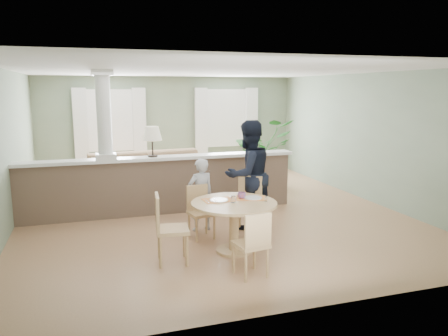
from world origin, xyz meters
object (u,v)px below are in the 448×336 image
object	(u,v)px
child_person	(201,195)
man_person	(248,175)
chair_side	(167,226)
sofa	(149,175)
dining_table	(234,212)
chair_far_man	(248,202)
chair_near	(253,242)
chair_far_boy	(200,209)
houseplant	(261,152)

from	to	relation	value
child_person	man_person	distance (m)	0.88
chair_side	sofa	bearing A→B (deg)	2.05
chair_side	man_person	size ratio (longest dim) A/B	0.52
dining_table	child_person	size ratio (longest dim) A/B	1.01
sofa	man_person	distance (m)	3.15
chair_side	child_person	distance (m)	1.47
chair_far_man	chair_side	xyz separation A→B (m)	(-1.50, -0.86, 0.01)
sofa	chair_near	distance (m)	4.81
dining_table	chair_far_boy	size ratio (longest dim) A/B	1.48
houseplant	chair_side	size ratio (longest dim) A/B	1.71
man_person	child_person	bearing A→B (deg)	-23.96
dining_table	child_person	xyz separation A→B (m)	(-0.22, 1.10, 0.02)
chair_side	child_person	xyz separation A→B (m)	(0.80, 1.23, 0.08)
chair_far_boy	houseplant	bearing A→B (deg)	44.90
houseplant	chair_far_man	xyz separation A→B (m)	(-1.63, -3.39, -0.30)
dining_table	chair_near	world-z (taller)	chair_near
chair_near	child_person	distance (m)	2.04
chair_far_man	chair_near	distance (m)	1.75
man_person	chair_far_man	bearing A→B (deg)	50.47
dining_table	man_person	bearing A→B (deg)	59.44
chair_far_boy	man_person	xyz separation A→B (m)	(0.91, 0.22, 0.46)
sofa	chair_far_man	bearing A→B (deg)	-73.28
houseplant	man_person	size ratio (longest dim) A/B	0.89
chair_near	child_person	world-z (taller)	child_person
houseplant	chair_far_boy	world-z (taller)	houseplant
chair_near	child_person	size ratio (longest dim) A/B	0.70
sofa	man_person	world-z (taller)	man_person
dining_table	chair_near	xyz separation A→B (m)	(-0.06, -0.93, -0.12)
chair_far_boy	child_person	bearing A→B (deg)	63.71
houseplant	man_person	bearing A→B (deg)	-116.06
chair_far_boy	chair_far_man	size ratio (longest dim) A/B	0.88
houseplant	chair_side	distance (m)	5.29
houseplant	man_person	world-z (taller)	man_person
chair_far_man	houseplant	bearing A→B (deg)	103.34
houseplant	chair_far_boy	xyz separation A→B (m)	(-2.44, -3.33, -0.36)
dining_table	chair_far_boy	xyz separation A→B (m)	(-0.31, 0.79, -0.14)
chair_far_man	chair_near	xyz separation A→B (m)	(-0.55, -1.66, -0.05)
chair_far_boy	chair_far_man	world-z (taller)	chair_far_man
child_person	chair_far_man	bearing A→B (deg)	140.88
sofa	chair_side	distance (m)	3.98
chair_side	man_person	xyz separation A→B (m)	(1.61, 1.14, 0.39)
chair_far_boy	man_person	world-z (taller)	man_person
sofa	chair_far_boy	xyz separation A→B (m)	(0.39, -3.05, -0.02)
child_person	chair_side	bearing A→B (deg)	45.34
houseplant	chair_near	size ratio (longest dim) A/B	1.92
houseplant	chair_near	bearing A→B (deg)	-113.36
dining_table	chair_far_man	xyz separation A→B (m)	(0.49, 0.74, -0.08)
sofa	man_person	size ratio (longest dim) A/B	1.77
chair_near	houseplant	bearing A→B (deg)	-122.73
dining_table	chair_far_boy	distance (m)	0.86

